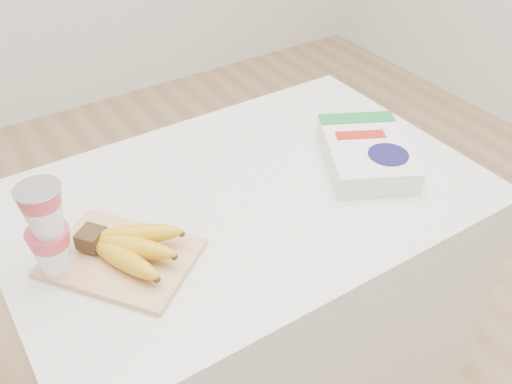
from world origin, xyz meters
TOP-DOWN VIEW (x-y plane):
  - table at (0.00, 0.00)m, footprint 1.04×0.69m
  - cutting_board at (-0.31, -0.05)m, footprint 0.32×0.34m
  - bananas at (-0.29, -0.06)m, footprint 0.19×0.21m
  - yogurt_stack at (-0.42, -0.02)m, footprint 0.08×0.08m
  - cereal_box at (0.30, -0.06)m, footprint 0.29×0.32m

SIDE VIEW (x-z plane):
  - table at x=0.00m, z-range 0.00..0.78m
  - cutting_board at x=-0.31m, z-range 0.78..0.79m
  - cereal_box at x=0.30m, z-range 0.78..0.84m
  - bananas at x=-0.29m, z-range 0.79..0.85m
  - yogurt_stack at x=-0.42m, z-range 0.80..0.99m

